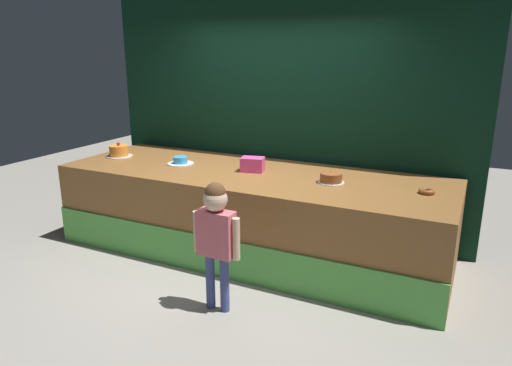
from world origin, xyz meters
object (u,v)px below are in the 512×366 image
Objects in this scene: cake_right at (331,178)px; pink_box at (253,164)px; child_figure at (216,230)px; cake_left at (119,151)px; donut at (427,191)px; cake_center at (180,161)px.

pink_box is at bearing 176.39° from cake_right.
child_figure is 3.61× the size of cake_left.
cake_center is at bearing -178.91° from donut.
cake_left reaches higher than pink_box.
pink_box is 0.91× the size of cake_right.
donut is at bearing 2.84° from cake_right.
cake_left is 1.20× the size of cake_right.
child_figure reaches higher than pink_box.
child_figure is at bearing -116.34° from cake_right.
cake_right reaches higher than cake_center.
donut is at bearing -0.39° from pink_box.
cake_center is at bearing 1.09° from cake_left.
pink_box is at bearing 2.57° from cake_left.
cake_center is 1.14× the size of cake_right.
cake_center is at bearing -179.79° from cake_right.
cake_right is (0.59, 1.20, 0.21)m from child_figure.
child_figure is 2.38m from cake_left.
donut is 0.46× the size of cake_left.
cake_left is 0.89m from cake_center.
child_figure is 4.32× the size of cake_right.
pink_box is (-0.29, 1.25, 0.24)m from child_figure.
child_figure is 1.94m from donut.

